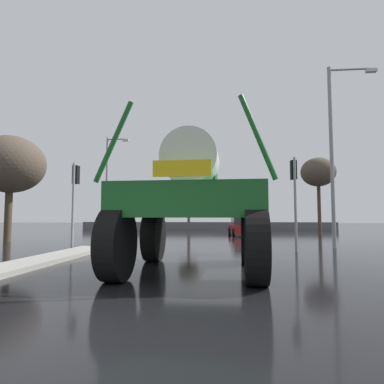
{
  "coord_description": "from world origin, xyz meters",
  "views": [
    {
      "loc": [
        1.89,
        -4.09,
        1.48
      ],
      "look_at": [
        0.8,
        7.49,
        2.36
      ],
      "focal_mm": 30.76,
      "sensor_mm": 36.0,
      "label": 1
    }
  ],
  "objects": [
    {
      "name": "traffic_signal_near_left",
      "position": [
        -4.89,
        10.4,
        2.88
      ],
      "size": [
        0.24,
        0.54,
        3.95
      ],
      "color": "gray",
      "rests_on": "ground"
    },
    {
      "name": "sedan_ahead",
      "position": [
        3.41,
        22.71,
        0.71
      ],
      "size": [
        2.16,
        4.23,
        1.52
      ],
      "rotation": [
        0.0,
        0.0,
        1.66
      ],
      "color": "maroon",
      "rests_on": "ground"
    },
    {
      "name": "bare_tree_right",
      "position": [
        9.86,
        24.07,
        5.17
      ],
      "size": [
        2.85,
        2.85,
        6.44
      ],
      "color": "#473828",
      "rests_on": "ground"
    },
    {
      "name": "roadside_barrier",
      "position": [
        0.0,
        32.53,
        0.45
      ],
      "size": [
        28.29,
        0.24,
        0.9
      ],
      "primitive_type": "cube",
      "color": "#59595B",
      "rests_on": "ground"
    },
    {
      "name": "streetlight_far_left",
      "position": [
        -7.26,
        21.42,
        4.4
      ],
      "size": [
        1.84,
        0.24,
        7.91
      ],
      "color": "gray",
      "rests_on": "ground"
    },
    {
      "name": "traffic_signal_near_right",
      "position": [
        4.96,
        10.4,
        2.95
      ],
      "size": [
        0.24,
        0.54,
        4.04
      ],
      "color": "gray",
      "rests_on": "ground"
    },
    {
      "name": "bare_tree_far_center",
      "position": [
        -2.35,
        36.69,
        5.15
      ],
      "size": [
        2.66,
        2.66,
        6.37
      ],
      "color": "#473828",
      "rests_on": "ground"
    },
    {
      "name": "median_island",
      "position": [
        -3.97,
        4.79,
        0.07
      ],
      "size": [
        1.27,
        11.76,
        0.15
      ],
      "primitive_type": "cube",
      "color": "#9E9B93",
      "rests_on": "ground"
    },
    {
      "name": "bare_tree_left",
      "position": [
        -10.79,
        14.31,
        4.6
      ],
      "size": [
        4.03,
        4.03,
        6.34
      ],
      "color": "#473828",
      "rests_on": "ground"
    },
    {
      "name": "oversize_sprayer",
      "position": [
        1.07,
        5.04,
        1.81
      ],
      "size": [
        4.2,
        5.39,
        4.21
      ],
      "rotation": [
        0.0,
        0.0,
        1.54
      ],
      "color": "black",
      "rests_on": "ground"
    },
    {
      "name": "streetlight_near_right",
      "position": [
        7.34,
        12.23,
        4.94
      ],
      "size": [
        2.33,
        0.24,
        8.87
      ],
      "color": "gray",
      "rests_on": "ground"
    },
    {
      "name": "ground_plane",
      "position": [
        0.0,
        18.0,
        0.0
      ],
      "size": [
        120.0,
        120.0,
        0.0
      ],
      "primitive_type": "plane",
      "color": "black"
    }
  ]
}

